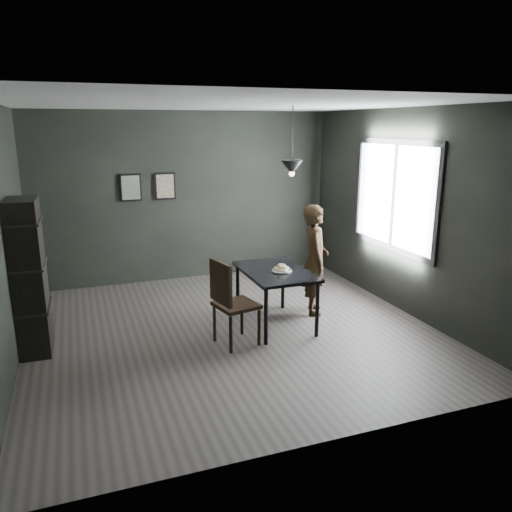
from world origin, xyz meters
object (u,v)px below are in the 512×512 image
object	(u,v)px
woman	(315,260)
shelf_unit	(29,278)
white_plate	(282,271)
pendant_lamp	(292,167)
wood_chair	(229,298)
cafe_table	(275,276)

from	to	relation	value
woman	shelf_unit	world-z (taller)	shelf_unit
white_plate	pendant_lamp	size ratio (longest dim) A/B	0.27
pendant_lamp	wood_chair	bearing A→B (deg)	-153.26
white_plate	pendant_lamp	world-z (taller)	pendant_lamp
pendant_lamp	white_plate	bearing A→B (deg)	-136.57
wood_chair	pendant_lamp	bearing A→B (deg)	13.71
cafe_table	woman	bearing A→B (deg)	19.18
cafe_table	pendant_lamp	world-z (taller)	pendant_lamp
white_plate	wood_chair	distance (m)	0.88
cafe_table	white_plate	world-z (taller)	white_plate
wood_chair	shelf_unit	world-z (taller)	shelf_unit
pendant_lamp	shelf_unit	bearing A→B (deg)	177.73
woman	pendant_lamp	bearing A→B (deg)	127.96
cafe_table	pendant_lamp	xyz separation A→B (m)	(0.25, 0.10, 1.38)
shelf_unit	woman	bearing A→B (deg)	1.66
woman	white_plate	bearing A→B (deg)	137.50
shelf_unit	cafe_table	bearing A→B (deg)	-2.98
woman	wood_chair	bearing A→B (deg)	134.41
woman	shelf_unit	distance (m)	3.61
cafe_table	wood_chair	xyz separation A→B (m)	(-0.75, -0.40, -0.07)
woman	shelf_unit	size ratio (longest dim) A/B	0.86
white_plate	shelf_unit	bearing A→B (deg)	174.00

